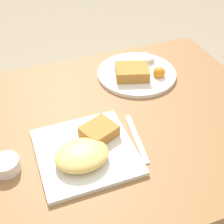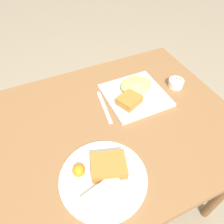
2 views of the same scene
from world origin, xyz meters
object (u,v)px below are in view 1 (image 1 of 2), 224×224
object	(u,v)px
butter_knife	(137,138)
plate_square_near	(86,150)
plate_oval_far	(137,72)
sauce_ramekin	(6,165)

from	to	relation	value
butter_knife	plate_square_near	bearing A→B (deg)	101.63
plate_oval_far	butter_knife	size ratio (longest dim) A/B	1.44
sauce_ramekin	butter_knife	bearing A→B (deg)	-2.01
butter_knife	plate_oval_far	bearing A→B (deg)	-16.53
sauce_ramekin	plate_square_near	bearing A→B (deg)	-6.73
plate_square_near	sauce_ramekin	xyz separation A→B (m)	(-0.21, 0.03, -0.00)
sauce_ramekin	butter_knife	size ratio (longest dim) A/B	0.35
plate_oval_far	sauce_ramekin	size ratio (longest dim) A/B	4.09
sauce_ramekin	plate_oval_far	bearing A→B (deg)	30.12
plate_square_near	plate_oval_far	xyz separation A→B (m)	(0.30, 0.32, -0.01)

